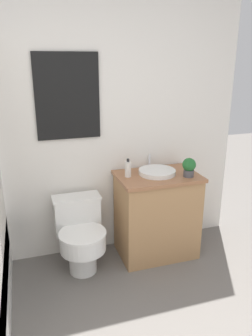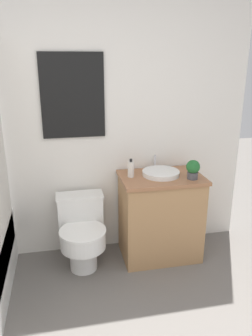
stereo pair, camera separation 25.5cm
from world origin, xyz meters
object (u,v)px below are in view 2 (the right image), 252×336
at_px(sink, 161,173).
at_px(potted_plant, 193,169).
at_px(toilet, 82,231).
at_px(soap_bottle, 131,169).

bearing_deg(sink, potted_plant, -31.51).
distance_m(toilet, sink, 0.85).
bearing_deg(soap_bottle, sink, -2.34).
bearing_deg(potted_plant, sink, 148.49).
height_order(toilet, potted_plant, potted_plant).
distance_m(sink, soap_bottle, 0.27).
height_order(soap_bottle, potted_plant, potted_plant).
bearing_deg(potted_plant, soap_bottle, 162.84).
xyz_separation_m(toilet, potted_plant, (0.94, -0.10, 0.54)).
height_order(toilet, sink, sink).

